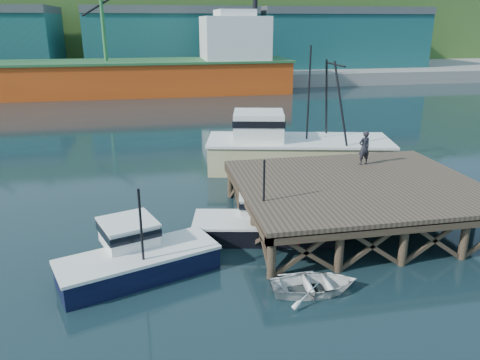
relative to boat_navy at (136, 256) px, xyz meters
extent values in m
plane|color=black|center=(5.47, 3.25, -0.79)|extent=(300.00, 300.00, 0.00)
cube|color=brown|center=(10.97, 3.25, 1.21)|extent=(12.00, 10.00, 0.25)
cube|color=#473828|center=(10.97, -1.60, 0.96)|extent=(12.00, 0.30, 0.35)
cylinder|color=#473828|center=(5.27, -1.45, 0.01)|extent=(0.36, 0.36, 2.60)
cylinder|color=#473828|center=(5.27, 7.95, 0.01)|extent=(0.36, 0.36, 2.60)
cylinder|color=#473828|center=(16.67, 7.95, 0.01)|extent=(0.36, 0.36, 2.60)
cube|color=gray|center=(5.47, 73.25, 0.21)|extent=(160.00, 40.00, 2.00)
cube|color=#1B575B|center=(5.47, 68.25, 5.71)|extent=(28.00, 16.00, 9.00)
cube|color=#1B575B|center=(35.47, 68.25, 5.71)|extent=(30.00, 16.00, 9.00)
cube|color=#D14613|center=(-6.53, 51.25, 1.41)|extent=(55.00, 9.50, 4.40)
cube|color=#26592D|center=(-6.53, 51.25, 3.71)|extent=(55.50, 10.00, 0.30)
cube|color=silver|center=(13.47, 51.25, 6.71)|extent=(9.00, 9.00, 6.00)
cube|color=silver|center=(13.47, 51.25, 10.01)|extent=(5.00, 7.00, 1.20)
cylinder|color=black|center=(16.47, 51.25, 11.71)|extent=(0.70, 0.70, 2.50)
cube|color=#2D511E|center=(5.47, 103.25, 10.21)|extent=(220.00, 50.00, 22.00)
cube|color=black|center=(0.10, -0.27, -0.31)|extent=(6.59, 4.18, 0.96)
cube|color=silver|center=(0.10, -0.27, 0.19)|extent=(6.73, 4.27, 0.13)
cube|color=silver|center=(-0.28, 0.78, 0.65)|extent=(2.58, 2.58, 0.96)
cube|color=black|center=(-0.28, 0.78, 0.86)|extent=(2.72, 2.72, 0.32)
cylinder|color=black|center=(0.30, -0.86, 1.66)|extent=(0.10, 0.10, 2.99)
cube|color=black|center=(5.82, 2.25, -0.35)|extent=(6.77, 3.64, 0.89)
cube|color=silver|center=(5.82, 2.25, 0.11)|extent=(6.91, 3.71, 0.12)
cube|color=silver|center=(6.06, 3.38, 0.54)|extent=(2.53, 2.53, 0.89)
cube|color=black|center=(6.06, 3.38, 0.74)|extent=(2.67, 2.67, 0.30)
cylinder|color=black|center=(5.69, 1.62, 1.68)|extent=(0.10, 0.10, 3.16)
sphere|color=#DC5164|center=(5.63, -0.51, 0.29)|extent=(0.41, 0.41, 0.41)
sphere|color=#DC5164|center=(6.52, -0.31, 0.49)|extent=(0.41, 0.41, 0.41)
sphere|color=red|center=(6.12, -0.81, 0.69)|extent=(0.41, 0.41, 0.41)
cube|color=#D1C387|center=(10.84, 12.46, 0.21)|extent=(12.87, 6.81, 2.00)
cube|color=silver|center=(10.84, 12.46, 1.26)|extent=(13.14, 7.08, 0.17)
cube|color=silver|center=(8.06, 12.46, 2.21)|extent=(3.94, 3.77, 2.00)
cube|color=black|center=(8.06, 12.46, 2.66)|extent=(4.07, 3.91, 0.45)
cylinder|color=black|center=(11.40, 12.46, 4.21)|extent=(0.12, 0.12, 6.68)
imported|color=white|center=(6.62, -2.76, -0.45)|extent=(3.46, 2.54, 0.69)
imported|color=black|center=(12.57, 6.10, 2.30)|extent=(0.77, 0.57, 1.93)
camera|label=1|loc=(0.88, -17.43, 8.98)|focal=35.00mm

